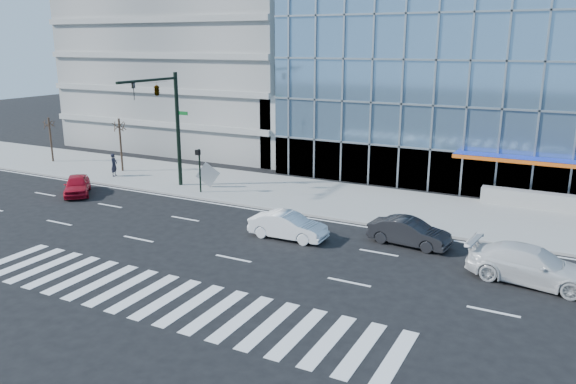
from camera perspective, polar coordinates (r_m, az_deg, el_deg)
name	(u,v)px	position (r m, az deg, el deg)	size (l,w,h in m)	color
ground	(273,234)	(30.69, -1.49, -4.31)	(160.00, 160.00, 0.00)	black
sidewalk	(331,198)	(37.54, 4.44, -0.61)	(120.00, 8.00, 0.15)	gray
parking_garage	(227,43)	(61.60, -6.26, 14.77)	(24.00, 24.00, 20.00)	gray
ramp_block	(314,128)	(48.27, 2.65, 6.47)	(6.00, 8.00, 6.00)	gray
traffic_signal	(163,103)	(39.22, -12.57, 8.82)	(1.14, 5.74, 8.00)	black
ped_signal_post	(199,164)	(38.59, -9.02, 2.84)	(0.30, 0.33, 3.00)	black
street_tree_near	(119,126)	(46.33, -16.77, 6.46)	(1.10, 1.10, 4.23)	#332319
street_tree_far	(49,123)	(52.24, -23.11, 6.43)	(1.10, 1.10, 3.87)	#332319
white_suv	(532,265)	(26.67, 23.52, -6.84)	(2.22, 5.45, 1.58)	silver
white_sedan	(288,226)	(29.86, 0.01, -3.45)	(1.47, 4.22, 1.39)	white
dark_sedan	(409,232)	(29.56, 12.22, -4.01)	(1.46, 4.20, 1.38)	black
red_sedan	(77,185)	(41.05, -20.64, 0.68)	(1.59, 3.95, 1.35)	#AC0D1E
pedestrian	(114,165)	(45.09, -17.26, 2.65)	(0.64, 0.42, 1.76)	black
tilted_panel	(208,175)	(40.13, -8.15, 1.75)	(1.30, 0.06, 1.30)	#969696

